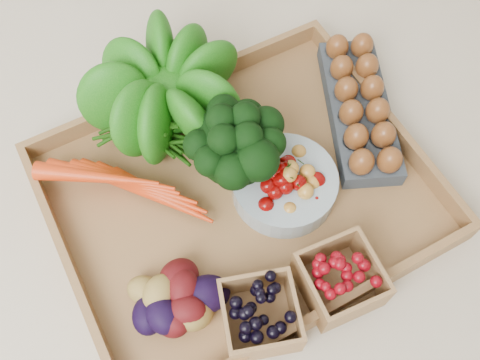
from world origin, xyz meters
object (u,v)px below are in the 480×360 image
cherry_bowl (284,185)px  egg_carton (358,110)px  broccoli (235,159)px  tray (240,196)px

cherry_bowl → egg_carton: 0.19m
broccoli → egg_carton: bearing=1.8°
tray → broccoli: bearing=76.7°
cherry_bowl → egg_carton: (0.18, 0.06, -0.01)m
broccoli → cherry_bowl: bearing=-45.7°
broccoli → cherry_bowl: size_ratio=0.94×
tray → cherry_bowl: bearing=-24.3°
broccoli → egg_carton: 0.24m
tray → egg_carton: (0.24, 0.04, 0.02)m
tray → cherry_bowl: 0.07m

